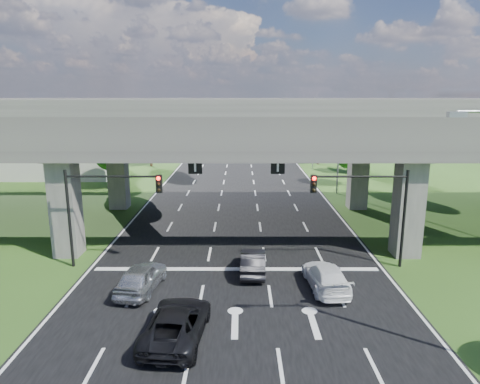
{
  "coord_description": "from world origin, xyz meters",
  "views": [
    {
      "loc": [
        0.28,
        -20.52,
        10.22
      ],
      "look_at": [
        0.2,
        9.14,
        3.51
      ],
      "focal_mm": 32.0,
      "sensor_mm": 36.0,
      "label": 1
    }
  ],
  "objects_px": {
    "car_white": "(326,276)",
    "car_trailing": "(177,323)",
    "signal_left": "(104,200)",
    "streetlight_beyond": "(311,127)",
    "car_silver": "(141,277)",
    "streetlight_far": "(335,139)",
    "signal_right": "(369,200)",
    "car_dark": "(253,262)"
  },
  "relations": [
    {
      "from": "car_dark",
      "to": "car_trailing",
      "type": "height_order",
      "value": "car_trailing"
    },
    {
      "from": "signal_right",
      "to": "car_dark",
      "type": "distance_m",
      "value": 7.74
    },
    {
      "from": "streetlight_beyond",
      "to": "car_silver",
      "type": "relative_size",
      "value": 2.3
    },
    {
      "from": "streetlight_beyond",
      "to": "streetlight_far",
      "type": "bearing_deg",
      "value": -90.0
    },
    {
      "from": "signal_right",
      "to": "car_trailing",
      "type": "height_order",
      "value": "signal_right"
    },
    {
      "from": "car_silver",
      "to": "streetlight_beyond",
      "type": "bearing_deg",
      "value": -103.09
    },
    {
      "from": "streetlight_far",
      "to": "streetlight_beyond",
      "type": "bearing_deg",
      "value": 90.0
    },
    {
      "from": "car_dark",
      "to": "car_trailing",
      "type": "xyz_separation_m",
      "value": [
        -3.45,
        -6.98,
        0.04
      ]
    },
    {
      "from": "car_white",
      "to": "car_silver",
      "type": "bearing_deg",
      "value": -2.32
    },
    {
      "from": "signal_left",
      "to": "car_trailing",
      "type": "bearing_deg",
      "value": -55.96
    },
    {
      "from": "signal_left",
      "to": "car_dark",
      "type": "xyz_separation_m",
      "value": [
        8.81,
        -0.94,
        -3.49
      ]
    },
    {
      "from": "signal_right",
      "to": "car_trailing",
      "type": "distance_m",
      "value": 13.44
    },
    {
      "from": "streetlight_far",
      "to": "car_trailing",
      "type": "bearing_deg",
      "value": -114.19
    },
    {
      "from": "car_dark",
      "to": "signal_right",
      "type": "bearing_deg",
      "value": -170.09
    },
    {
      "from": "signal_right",
      "to": "car_silver",
      "type": "xyz_separation_m",
      "value": [
        -12.86,
        -3.31,
        -3.42
      ]
    },
    {
      "from": "signal_left",
      "to": "streetlight_far",
      "type": "relative_size",
      "value": 0.6
    },
    {
      "from": "signal_left",
      "to": "streetlight_beyond",
      "type": "xyz_separation_m",
      "value": [
        17.92,
        36.06,
        1.66
      ]
    },
    {
      "from": "streetlight_beyond",
      "to": "car_trailing",
      "type": "height_order",
      "value": "streetlight_beyond"
    },
    {
      "from": "streetlight_far",
      "to": "car_silver",
      "type": "bearing_deg",
      "value": -122.93
    },
    {
      "from": "streetlight_far",
      "to": "streetlight_beyond",
      "type": "relative_size",
      "value": 1.0
    },
    {
      "from": "signal_left",
      "to": "streetlight_far",
      "type": "bearing_deg",
      "value": 48.22
    },
    {
      "from": "signal_right",
      "to": "car_dark",
      "type": "height_order",
      "value": "signal_right"
    },
    {
      "from": "signal_right",
      "to": "streetlight_far",
      "type": "height_order",
      "value": "streetlight_far"
    },
    {
      "from": "streetlight_far",
      "to": "signal_left",
      "type": "bearing_deg",
      "value": -131.78
    },
    {
      "from": "signal_left",
      "to": "signal_right",
      "type": "bearing_deg",
      "value": 0.0
    },
    {
      "from": "car_silver",
      "to": "car_trailing",
      "type": "distance_m",
      "value": 5.28
    },
    {
      "from": "car_dark",
      "to": "signal_left",
      "type": "bearing_deg",
      "value": -4.05
    },
    {
      "from": "car_dark",
      "to": "streetlight_far",
      "type": "bearing_deg",
      "value": -111.4
    },
    {
      "from": "streetlight_far",
      "to": "car_dark",
      "type": "bearing_deg",
      "value": -113.46
    },
    {
      "from": "signal_left",
      "to": "car_dark",
      "type": "bearing_deg",
      "value": -6.11
    },
    {
      "from": "car_silver",
      "to": "car_trailing",
      "type": "xyz_separation_m",
      "value": [
        2.57,
        -4.62,
        -0.03
      ]
    },
    {
      "from": "signal_right",
      "to": "car_silver",
      "type": "height_order",
      "value": "signal_right"
    },
    {
      "from": "car_white",
      "to": "car_trailing",
      "type": "relative_size",
      "value": 0.9
    },
    {
      "from": "signal_left",
      "to": "streetlight_beyond",
      "type": "bearing_deg",
      "value": 63.57
    },
    {
      "from": "streetlight_beyond",
      "to": "signal_right",
      "type": "bearing_deg",
      "value": -93.61
    },
    {
      "from": "streetlight_far",
      "to": "car_trailing",
      "type": "xyz_separation_m",
      "value": [
        -12.57,
        -27.98,
        -5.11
      ]
    },
    {
      "from": "streetlight_beyond",
      "to": "car_dark",
      "type": "relative_size",
      "value": 2.48
    },
    {
      "from": "signal_right",
      "to": "signal_left",
      "type": "height_order",
      "value": "same"
    },
    {
      "from": "signal_left",
      "to": "car_silver",
      "type": "distance_m",
      "value": 5.51
    },
    {
      "from": "streetlight_beyond",
      "to": "car_silver",
      "type": "bearing_deg",
      "value": -111.03
    },
    {
      "from": "signal_left",
      "to": "car_trailing",
      "type": "relative_size",
      "value": 1.18
    },
    {
      "from": "streetlight_far",
      "to": "car_white",
      "type": "relative_size",
      "value": 2.17
    }
  ]
}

